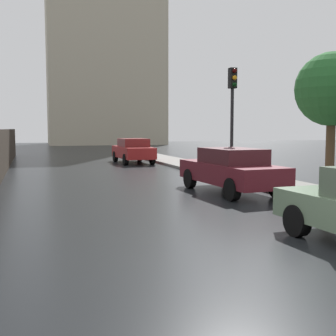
{
  "coord_description": "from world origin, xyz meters",
  "views": [
    {
      "loc": [
        -3.14,
        -5.46,
        2.04
      ],
      "look_at": [
        0.51,
        5.87,
        0.95
      ],
      "focal_mm": 46.02,
      "sensor_mm": 36.0,
      "label": 1
    }
  ],
  "objects_px": {
    "street_tree_far": "(332,90)",
    "car_red_mid_road": "(133,150)",
    "car_maroon_far_ahead": "(231,169)",
    "traffic_light": "(232,102)"
  },
  "relations": [
    {
      "from": "car_red_mid_road",
      "to": "traffic_light",
      "type": "bearing_deg",
      "value": -83.16
    },
    {
      "from": "street_tree_far",
      "to": "car_red_mid_road",
      "type": "bearing_deg",
      "value": 108.77
    },
    {
      "from": "car_red_mid_road",
      "to": "street_tree_far",
      "type": "height_order",
      "value": "street_tree_far"
    },
    {
      "from": "car_red_mid_road",
      "to": "street_tree_far",
      "type": "bearing_deg",
      "value": -72.17
    },
    {
      "from": "car_maroon_far_ahead",
      "to": "car_red_mid_road",
      "type": "bearing_deg",
      "value": 87.48
    },
    {
      "from": "car_red_mid_road",
      "to": "street_tree_far",
      "type": "relative_size",
      "value": 0.91
    },
    {
      "from": "car_maroon_far_ahead",
      "to": "traffic_light",
      "type": "relative_size",
      "value": 1.08
    },
    {
      "from": "car_red_mid_road",
      "to": "traffic_light",
      "type": "relative_size",
      "value": 1.03
    },
    {
      "from": "car_maroon_far_ahead",
      "to": "traffic_light",
      "type": "height_order",
      "value": "traffic_light"
    },
    {
      "from": "car_maroon_far_ahead",
      "to": "traffic_light",
      "type": "distance_m",
      "value": 3.45
    }
  ]
}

